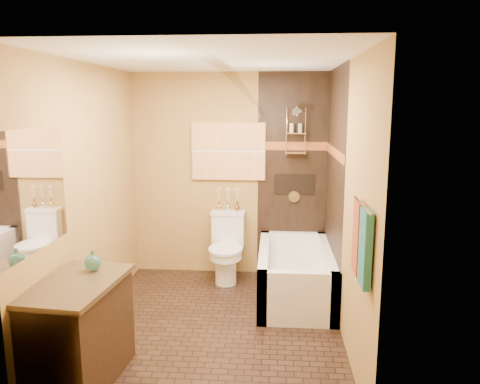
# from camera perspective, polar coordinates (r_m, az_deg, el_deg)

# --- Properties ---
(floor) EXTENTS (3.00, 3.00, 0.00)m
(floor) POSITION_cam_1_polar(r_m,az_deg,el_deg) (4.74, -3.02, -15.92)
(floor) COLOR black
(floor) RESTS_ON ground
(wall_left) EXTENTS (0.02, 3.00, 2.50)m
(wall_left) POSITION_cam_1_polar(r_m,az_deg,el_deg) (4.63, -18.07, -0.68)
(wall_left) COLOR #AB8B42
(wall_left) RESTS_ON floor
(wall_right) EXTENTS (0.02, 3.00, 2.50)m
(wall_right) POSITION_cam_1_polar(r_m,az_deg,el_deg) (4.34, 12.74, -1.15)
(wall_right) COLOR #AB8B42
(wall_right) RESTS_ON floor
(wall_back) EXTENTS (2.40, 0.02, 2.50)m
(wall_back) POSITION_cam_1_polar(r_m,az_deg,el_deg) (5.79, -1.28, 2.04)
(wall_back) COLOR #AB8B42
(wall_back) RESTS_ON floor
(wall_front) EXTENTS (2.40, 0.02, 2.50)m
(wall_front) POSITION_cam_1_polar(r_m,az_deg,el_deg) (2.89, -7.02, -6.93)
(wall_front) COLOR #AB8B42
(wall_front) RESTS_ON floor
(ceiling) EXTENTS (3.00, 3.00, 0.00)m
(ceiling) POSITION_cam_1_polar(r_m,az_deg,el_deg) (4.25, -3.36, 15.79)
(ceiling) COLOR silver
(ceiling) RESTS_ON wall_back
(alcove_tile_back) EXTENTS (0.85, 0.01, 2.50)m
(alcove_tile_back) POSITION_cam_1_polar(r_m,az_deg,el_deg) (5.76, 6.41, 1.93)
(alcove_tile_back) COLOR black
(alcove_tile_back) RESTS_ON wall_back
(alcove_tile_right) EXTENTS (0.01, 1.50, 2.50)m
(alcove_tile_right) POSITION_cam_1_polar(r_m,az_deg,el_deg) (5.07, 11.38, 0.58)
(alcove_tile_right) COLOR black
(alcove_tile_right) RESTS_ON wall_right
(mosaic_band_back) EXTENTS (0.85, 0.01, 0.10)m
(mosaic_band_back) POSITION_cam_1_polar(r_m,az_deg,el_deg) (5.70, 6.49, 5.59)
(mosaic_band_back) COLOR maroon
(mosaic_band_back) RESTS_ON alcove_tile_back
(mosaic_band_right) EXTENTS (0.01, 1.50, 0.10)m
(mosaic_band_right) POSITION_cam_1_polar(r_m,az_deg,el_deg) (5.01, 11.42, 4.75)
(mosaic_band_right) COLOR maroon
(mosaic_band_right) RESTS_ON alcove_tile_right
(alcove_niche) EXTENTS (0.50, 0.01, 0.25)m
(alcove_niche) POSITION_cam_1_polar(r_m,az_deg,el_deg) (5.77, 6.64, 0.93)
(alcove_niche) COLOR black
(alcove_niche) RESTS_ON alcove_tile_back
(shower_fixtures) EXTENTS (0.24, 0.33, 1.16)m
(shower_fixtures) POSITION_cam_1_polar(r_m,az_deg,el_deg) (5.60, 6.79, 5.96)
(shower_fixtures) COLOR silver
(shower_fixtures) RESTS_ON floor
(curtain_rod) EXTENTS (0.03, 1.55, 0.03)m
(curtain_rod) POSITION_cam_1_polar(r_m,az_deg,el_deg) (4.95, 2.51, 9.52)
(curtain_rod) COLOR silver
(curtain_rod) RESTS_ON wall_back
(towel_bar) EXTENTS (0.02, 0.55, 0.02)m
(towel_bar) POSITION_cam_1_polar(r_m,az_deg,el_deg) (3.28, 14.67, -1.48)
(towel_bar) COLOR silver
(towel_bar) RESTS_ON wall_right
(towel_teal) EXTENTS (0.05, 0.22, 0.52)m
(towel_teal) POSITION_cam_1_polar(r_m,az_deg,el_deg) (3.22, 15.03, -6.67)
(towel_teal) COLOR #1C5F60
(towel_teal) RESTS_ON towel_bar
(towel_rust) EXTENTS (0.05, 0.22, 0.52)m
(towel_rust) POSITION_cam_1_polar(r_m,az_deg,el_deg) (3.47, 14.24, -5.40)
(towel_rust) COLOR maroon
(towel_rust) RESTS_ON towel_bar
(sunset_painting) EXTENTS (0.90, 0.04, 0.70)m
(sunset_painting) POSITION_cam_1_polar(r_m,az_deg,el_deg) (5.73, -1.41, 4.97)
(sunset_painting) COLOR orange
(sunset_painting) RESTS_ON wall_back
(vanity_mirror) EXTENTS (0.01, 1.00, 0.90)m
(vanity_mirror) POSITION_cam_1_polar(r_m,az_deg,el_deg) (3.69, -23.93, 0.09)
(vanity_mirror) COLOR white
(vanity_mirror) RESTS_ON wall_left
(bathtub) EXTENTS (0.80, 1.50, 0.55)m
(bathtub) POSITION_cam_1_polar(r_m,az_deg,el_deg) (5.31, 6.74, -10.36)
(bathtub) COLOR white
(bathtub) RESTS_ON floor
(toilet) EXTENTS (0.42, 0.61, 0.82)m
(toilet) POSITION_cam_1_polar(r_m,az_deg,el_deg) (5.70, -1.63, -6.75)
(toilet) COLOR white
(toilet) RESTS_ON floor
(vanity) EXTENTS (0.65, 0.97, 0.81)m
(vanity) POSITION_cam_1_polar(r_m,az_deg,el_deg) (3.92, -19.14, -15.84)
(vanity) COLOR black
(vanity) RESTS_ON floor
(teal_bottle) EXTENTS (0.14, 0.14, 0.21)m
(teal_bottle) POSITION_cam_1_polar(r_m,az_deg,el_deg) (3.92, -17.51, -7.97)
(teal_bottle) COLOR #246D5F
(teal_bottle) RESTS_ON vanity
(bud_vases) EXTENTS (0.28, 0.06, 0.28)m
(bud_vases) POSITION_cam_1_polar(r_m,az_deg,el_deg) (5.73, -1.47, -0.87)
(bud_vases) COLOR gold
(bud_vases) RESTS_ON toilet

